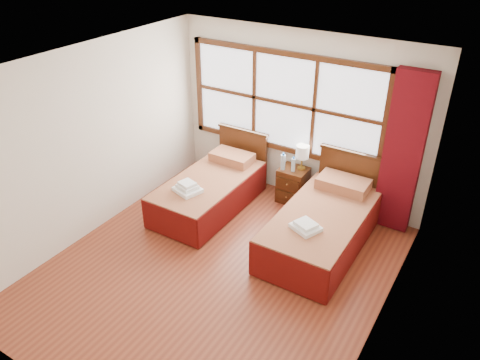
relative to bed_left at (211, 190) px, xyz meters
The scene contains 15 objects.
floor 1.54m from the bed_left, 52.52° to the right, with size 4.50×4.50×0.00m, color brown.
ceiling 2.76m from the bed_left, 52.52° to the right, with size 4.50×4.50×0.00m, color white.
wall_back 1.72m from the bed_left, 48.88° to the left, with size 4.00×4.00×0.00m, color silver.
wall_left 1.90m from the bed_left, 132.08° to the right, with size 4.50×4.50×0.00m, color silver.
wall_right 3.31m from the bed_left, 22.32° to the right, with size 4.50×4.50×0.00m, color silver.
window 1.71m from the bed_left, 56.60° to the left, with size 3.16×0.06×1.56m.
curtain 2.82m from the bed_left, 19.91° to the left, with size 0.50×0.16×2.30m, color #5D0910.
bed_left is the anchor object (origin of this frame).
bed_right 1.84m from the bed_left, ahead, with size 1.05×2.07×1.02m.
nightstand 1.28m from the bed_left, 38.53° to the left, with size 0.42×0.42×0.56m.
towels_left 0.58m from the bed_left, 95.01° to the right, with size 0.43×0.40×0.15m.
towels_right 1.89m from the bed_left, 15.87° to the right, with size 0.41×0.39×0.10m.
lamp 1.50m from the bed_left, 38.65° to the left, with size 0.20×0.20×0.39m.
bottle_near 1.18m from the bed_left, 39.58° to the left, with size 0.07×0.07×0.27m.
bottle_far 1.31m from the bed_left, 35.96° to the left, with size 0.06×0.06×0.24m.
Camera 1 is at (2.67, -3.79, 3.98)m, focal length 35.00 mm.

